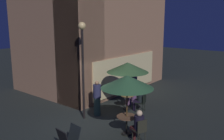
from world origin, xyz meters
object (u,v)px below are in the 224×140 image
at_px(patron_seated_1, 139,98).
at_px(patron_standing_3, 97,98).
at_px(menu_sandwich_board, 69,140).
at_px(cafe_table_1, 127,100).
at_px(cafe_table_0, 127,121).
at_px(patron_standing_2, 134,85).
at_px(patio_umbrella_0, 127,82).
at_px(patio_umbrella_1, 128,67).
at_px(cafe_chair_1, 142,101).
at_px(street_lamp_near_corner, 83,53).
at_px(cafe_chair_0, 140,129).
at_px(patron_seated_0, 138,124).
at_px(patron_standing_4, 128,90).

bearing_deg(patron_seated_1, patron_standing_3, 36.59).
xyz_separation_m(menu_sandwich_board, cafe_table_1, (4.52, 0.85, 0.05)).
bearing_deg(cafe_table_1, cafe_table_0, -145.04).
bearing_deg(patron_standing_2, patio_umbrella_0, 1.56).
relative_size(cafe_table_1, patio_umbrella_1, 0.32).
relative_size(cafe_chair_1, patron_standing_3, 0.54).
distance_m(menu_sandwich_board, cafe_table_0, 2.41).
relative_size(street_lamp_near_corner, cafe_table_0, 5.49).
xyz_separation_m(cafe_table_0, cafe_chair_0, (-0.30, -0.81, 0.01)).
bearing_deg(patio_umbrella_0, patron_seated_0, -110.36).
distance_m(cafe_table_0, cafe_table_1, 2.70).
xyz_separation_m(patio_umbrella_1, cafe_chair_0, (-2.51, -2.36, -1.56)).
height_order(street_lamp_near_corner, patron_standing_3, street_lamp_near_corner).
relative_size(cafe_table_0, cafe_chair_1, 0.88).
relative_size(street_lamp_near_corner, patron_standing_2, 2.40).
height_order(patio_umbrella_0, patron_seated_1, patio_umbrella_0).
relative_size(patio_umbrella_0, patron_seated_1, 1.94).
relative_size(cafe_chair_1, patron_seated_0, 0.71).
bearing_deg(patio_umbrella_1, patron_standing_2, 19.24).
distance_m(cafe_chair_0, patron_standing_2, 4.71).
distance_m(cafe_chair_1, patron_standing_4, 1.22).
height_order(street_lamp_near_corner, patron_standing_2, street_lamp_near_corner).
distance_m(patio_umbrella_1, patron_seated_0, 3.62).
xyz_separation_m(cafe_chair_0, patron_standing_4, (3.13, 2.72, 0.25)).
distance_m(patron_seated_1, patron_standing_4, 1.08).
bearing_deg(patio_umbrella_1, patron_standing_4, 30.29).
bearing_deg(patio_umbrella_1, cafe_table_0, -145.04).
xyz_separation_m(cafe_chair_0, patron_seated_1, (2.67, 1.75, 0.12)).
distance_m(patio_umbrella_1, cafe_chair_0, 3.78).
distance_m(patio_umbrella_0, patron_standing_3, 2.68).
height_order(street_lamp_near_corner, patron_seated_0, street_lamp_near_corner).
relative_size(cafe_chair_0, patron_standing_2, 0.52).
height_order(patio_umbrella_0, cafe_chair_1, patio_umbrella_0).
relative_size(menu_sandwich_board, cafe_chair_1, 1.01).
bearing_deg(patron_standing_3, patron_seated_0, -33.10).
relative_size(cafe_table_1, patio_umbrella_0, 0.32).
xyz_separation_m(patio_umbrella_0, patron_standing_2, (3.47, 1.98, -1.19)).
bearing_deg(cafe_chair_0, patron_standing_2, -33.05).
height_order(menu_sandwich_board, patron_seated_0, patron_seated_0).
height_order(cafe_table_0, cafe_chair_1, cafe_chair_1).
height_order(cafe_chair_0, patron_seated_0, patron_seated_0).
bearing_deg(patio_umbrella_1, cafe_chair_1, -75.17).
xyz_separation_m(cafe_chair_1, patron_standing_2, (1.06, 1.18, 0.37)).
bearing_deg(cafe_table_0, patron_standing_2, 29.78).
xyz_separation_m(cafe_chair_1, patron_standing_3, (-1.65, 1.42, 0.28)).
bearing_deg(patron_standing_4, patron_standing_3, -139.61).
relative_size(patio_umbrella_1, patron_seated_0, 1.91).
xyz_separation_m(cafe_table_0, cafe_chair_1, (2.41, 0.80, -0.02)).
xyz_separation_m(cafe_table_0, patron_standing_3, (0.76, 2.23, 0.26)).
distance_m(patio_umbrella_1, patron_standing_3, 2.07).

